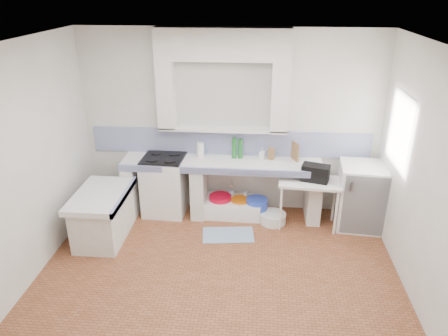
# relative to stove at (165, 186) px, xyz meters

# --- Properties ---
(floor) EXTENTS (4.50, 4.50, 0.00)m
(floor) POSITION_rel_stove_xyz_m (0.99, -1.71, -0.45)
(floor) COLOR brown
(floor) RESTS_ON ground
(ceiling) EXTENTS (4.50, 4.50, 0.00)m
(ceiling) POSITION_rel_stove_xyz_m (0.99, -1.71, 2.35)
(ceiling) COLOR silver
(ceiling) RESTS_ON ground
(wall_back) EXTENTS (4.50, 0.00, 4.50)m
(wall_back) POSITION_rel_stove_xyz_m (0.99, 0.29, 0.95)
(wall_back) COLOR silver
(wall_back) RESTS_ON ground
(wall_front) EXTENTS (4.50, 0.00, 4.50)m
(wall_front) POSITION_rel_stove_xyz_m (0.99, -3.71, 0.95)
(wall_front) COLOR silver
(wall_front) RESTS_ON ground
(wall_left) EXTENTS (0.00, 4.50, 4.50)m
(wall_left) POSITION_rel_stove_xyz_m (-1.26, -1.71, 0.95)
(wall_left) COLOR silver
(wall_left) RESTS_ON ground
(wall_right) EXTENTS (0.00, 4.50, 4.50)m
(wall_right) POSITION_rel_stove_xyz_m (3.24, -1.71, 0.95)
(wall_right) COLOR silver
(wall_right) RESTS_ON ground
(alcove_mass) EXTENTS (1.90, 0.25, 0.45)m
(alcove_mass) POSITION_rel_stove_xyz_m (0.89, 0.16, 2.12)
(alcove_mass) COLOR silver
(alcove_mass) RESTS_ON ground
(window_frame) EXTENTS (0.35, 0.86, 1.06)m
(window_frame) POSITION_rel_stove_xyz_m (3.41, -0.51, 1.15)
(window_frame) COLOR #372211
(window_frame) RESTS_ON ground
(lace_valance) EXTENTS (0.01, 0.84, 0.24)m
(lace_valance) POSITION_rel_stove_xyz_m (3.27, -0.51, 1.53)
(lace_valance) COLOR white
(lace_valance) RESTS_ON ground
(counter_slab) EXTENTS (3.00, 0.60, 0.08)m
(counter_slab) POSITION_rel_stove_xyz_m (0.89, -0.01, 0.41)
(counter_slab) COLOR white
(counter_slab) RESTS_ON ground
(counter_lip) EXTENTS (3.00, 0.04, 0.10)m
(counter_lip) POSITION_rel_stove_xyz_m (0.89, -0.29, 0.41)
(counter_lip) COLOR navy
(counter_lip) RESTS_ON ground
(counter_pier_left) EXTENTS (0.20, 0.55, 0.82)m
(counter_pier_left) POSITION_rel_stove_xyz_m (-0.51, -0.01, -0.04)
(counter_pier_left) COLOR silver
(counter_pier_left) RESTS_ON ground
(counter_pier_mid) EXTENTS (0.20, 0.55, 0.82)m
(counter_pier_mid) POSITION_rel_stove_xyz_m (0.54, -0.01, -0.04)
(counter_pier_mid) COLOR silver
(counter_pier_mid) RESTS_ON ground
(counter_pier_right) EXTENTS (0.20, 0.55, 0.82)m
(counter_pier_right) POSITION_rel_stove_xyz_m (2.29, -0.01, -0.04)
(counter_pier_right) COLOR silver
(counter_pier_right) RESTS_ON ground
(peninsula_top) EXTENTS (0.70, 1.10, 0.08)m
(peninsula_top) POSITION_rel_stove_xyz_m (-0.71, -0.81, 0.21)
(peninsula_top) COLOR white
(peninsula_top) RESTS_ON ground
(peninsula_base) EXTENTS (0.60, 1.00, 0.62)m
(peninsula_base) POSITION_rel_stove_xyz_m (-0.71, -0.81, -0.14)
(peninsula_base) COLOR silver
(peninsula_base) RESTS_ON ground
(peninsula_lip) EXTENTS (0.04, 1.10, 0.10)m
(peninsula_lip) POSITION_rel_stove_xyz_m (-0.38, -0.81, 0.21)
(peninsula_lip) COLOR navy
(peninsula_lip) RESTS_ON ground
(backsplash) EXTENTS (4.27, 0.03, 0.40)m
(backsplash) POSITION_rel_stove_xyz_m (0.99, 0.27, 0.65)
(backsplash) COLOR navy
(backsplash) RESTS_ON ground
(stove) EXTENTS (0.66, 0.64, 0.90)m
(stove) POSITION_rel_stove_xyz_m (0.00, 0.00, 0.00)
(stove) COLOR white
(stove) RESTS_ON ground
(sink) EXTENTS (0.95, 0.53, 0.22)m
(sink) POSITION_rel_stove_xyz_m (1.03, -0.01, -0.34)
(sink) COLOR white
(sink) RESTS_ON ground
(side_table) EXTENTS (0.91, 0.55, 0.04)m
(side_table) POSITION_rel_stove_xyz_m (2.19, -0.23, -0.08)
(side_table) COLOR white
(side_table) RESTS_ON ground
(fridge) EXTENTS (0.68, 0.68, 0.97)m
(fridge) POSITION_rel_stove_xyz_m (2.94, -0.16, 0.03)
(fridge) COLOR white
(fridge) RESTS_ON ground
(bucket_red) EXTENTS (0.42, 0.42, 0.32)m
(bucket_red) POSITION_rel_stove_xyz_m (0.87, -0.01, -0.29)
(bucket_red) COLOR red
(bucket_red) RESTS_ON ground
(bucket_orange) EXTENTS (0.37, 0.37, 0.28)m
(bucket_orange) POSITION_rel_stove_xyz_m (1.18, -0.02, -0.31)
(bucket_orange) COLOR #DF6409
(bucket_orange) RESTS_ON ground
(bucket_blue) EXTENTS (0.34, 0.34, 0.31)m
(bucket_blue) POSITION_rel_stove_xyz_m (1.44, -0.06, -0.30)
(bucket_blue) COLOR blue
(bucket_blue) RESTS_ON ground
(basin_white) EXTENTS (0.44, 0.44, 0.15)m
(basin_white) POSITION_rel_stove_xyz_m (1.69, -0.20, -0.37)
(basin_white) COLOR white
(basin_white) RESTS_ON ground
(water_bottle_a) EXTENTS (0.09, 0.09, 0.34)m
(water_bottle_a) POSITION_rel_stove_xyz_m (1.03, 0.14, -0.28)
(water_bottle_a) COLOR silver
(water_bottle_a) RESTS_ON ground
(water_bottle_b) EXTENTS (0.09, 0.09, 0.33)m
(water_bottle_b) POSITION_rel_stove_xyz_m (1.25, 0.14, -0.29)
(water_bottle_b) COLOR silver
(water_bottle_b) RESTS_ON ground
(black_bag) EXTENTS (0.43, 0.32, 0.24)m
(black_bag) POSITION_rel_stove_xyz_m (2.26, -0.22, 0.40)
(black_bag) COLOR black
(black_bag) RESTS_ON side_table
(green_bottle_a) EXTENTS (0.08, 0.08, 0.32)m
(green_bottle_a) POSITION_rel_stove_xyz_m (1.07, 0.14, 0.61)
(green_bottle_a) COLOR #1E6926
(green_bottle_a) RESTS_ON counter_slab
(green_bottle_b) EXTENTS (0.07, 0.07, 0.31)m
(green_bottle_b) POSITION_rel_stove_xyz_m (1.16, 0.14, 0.60)
(green_bottle_b) COLOR #1E6926
(green_bottle_b) RESTS_ON counter_slab
(knife_block) EXTENTS (0.11, 0.10, 0.18)m
(knife_block) POSITION_rel_stove_xyz_m (1.63, 0.14, 0.54)
(knife_block) COLOR brown
(knife_block) RESTS_ON counter_slab
(cutting_board) EXTENTS (0.10, 0.19, 0.28)m
(cutting_board) POSITION_rel_stove_xyz_m (1.98, 0.14, 0.59)
(cutting_board) COLOR brown
(cutting_board) RESTS_ON counter_slab
(paper_towel) EXTENTS (0.12, 0.12, 0.22)m
(paper_towel) POSITION_rel_stove_xyz_m (0.55, 0.14, 0.56)
(paper_towel) COLOR white
(paper_towel) RESTS_ON counter_slab
(soap_bottle) EXTENTS (0.09, 0.09, 0.18)m
(soap_bottle) POSITION_rel_stove_xyz_m (1.49, 0.14, 0.54)
(soap_bottle) COLOR white
(soap_bottle) RESTS_ON counter_slab
(rug) EXTENTS (0.78, 0.50, 0.01)m
(rug) POSITION_rel_stove_xyz_m (1.04, -0.62, -0.44)
(rug) COLOR #396197
(rug) RESTS_ON ground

